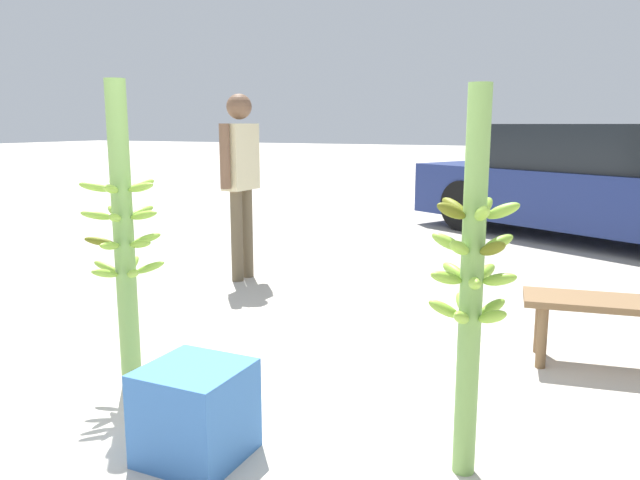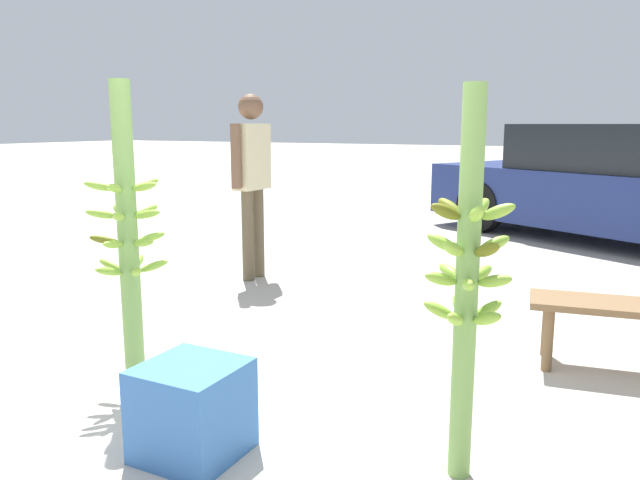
{
  "view_description": "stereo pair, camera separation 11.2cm",
  "coord_description": "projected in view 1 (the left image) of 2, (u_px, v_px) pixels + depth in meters",
  "views": [
    {
      "loc": [
        1.45,
        -2.14,
        1.42
      ],
      "look_at": [
        0.18,
        0.57,
        0.86
      ],
      "focal_mm": 35.0,
      "sensor_mm": 36.0,
      "label": 1
    },
    {
      "loc": [
        1.55,
        -2.09,
        1.42
      ],
      "look_at": [
        0.18,
        0.57,
        0.86
      ],
      "focal_mm": 35.0,
      "sensor_mm": 36.0,
      "label": 2
    }
  ],
  "objects": [
    {
      "name": "ground_plane",
      "position": [
        229.0,
        448.0,
        2.77
      ],
      "size": [
        80.0,
        80.0,
        0.0
      ],
      "primitive_type": "plane",
      "color": "#B2AA9E"
    },
    {
      "name": "banana_stalk_left",
      "position": [
        124.0,
        236.0,
        3.29
      ],
      "size": [
        0.42,
        0.42,
        1.64
      ],
      "color": "#7AA851",
      "rests_on": "ground_plane"
    },
    {
      "name": "banana_stalk_center",
      "position": [
        472.0,
        279.0,
        2.44
      ],
      "size": [
        0.35,
        0.35,
        1.57
      ],
      "color": "#7AA851",
      "rests_on": "ground_plane"
    },
    {
      "name": "vendor_person",
      "position": [
        240.0,
        169.0,
        5.62
      ],
      "size": [
        0.23,
        0.57,
        1.68
      ],
      "rotation": [
        0.0,
        0.0,
        -1.59
      ],
      "color": "brown",
      "rests_on": "ground_plane"
    },
    {
      "name": "market_bench",
      "position": [
        634.0,
        312.0,
        3.61
      ],
      "size": [
        1.27,
        0.54,
        0.41
      ],
      "rotation": [
        0.0,
        0.0,
        0.15
      ],
      "color": "brown",
      "rests_on": "ground_plane"
    },
    {
      "name": "parked_car",
      "position": [
        597.0,
        184.0,
        7.65
      ],
      "size": [
        4.71,
        3.55,
        1.42
      ],
      "rotation": [
        0.0,
        0.0,
        1.09
      ],
      "color": "navy",
      "rests_on": "ground_plane"
    },
    {
      "name": "produce_crate",
      "position": [
        196.0,
        412.0,
        2.66
      ],
      "size": [
        0.41,
        0.41,
        0.41
      ],
      "color": "#386BB2",
      "rests_on": "ground_plane"
    }
  ]
}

